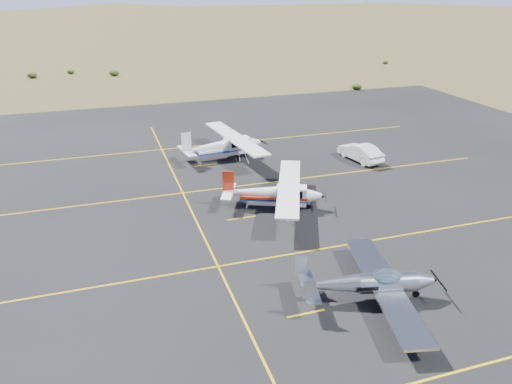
{
  "coord_description": "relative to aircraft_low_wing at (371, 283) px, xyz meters",
  "views": [
    {
      "loc": [
        -11.42,
        -21.61,
        14.89
      ],
      "look_at": [
        -1.82,
        7.93,
        1.6
      ],
      "focal_mm": 35.0,
      "sensor_mm": 36.0,
      "label": 1
    }
  ],
  "objects": [
    {
      "name": "apron",
      "position": [
        -0.5,
        10.44,
        -0.99
      ],
      "size": [
        72.0,
        72.0,
        0.02
      ],
      "primitive_type": "cube",
      "color": "black",
      "rests_on": "ground"
    },
    {
      "name": "aircraft_low_wing",
      "position": [
        0.0,
        0.0,
        0.0
      ],
      "size": [
        6.96,
        9.55,
        2.07
      ],
      "rotation": [
        0.0,
        0.0,
        -0.22
      ],
      "color": "silver",
      "rests_on": "apron"
    },
    {
      "name": "aircraft_cessna",
      "position": [
        -0.85,
        11.87,
        0.19
      ],
      "size": [
        7.51,
        10.13,
        2.64
      ],
      "rotation": [
        0.0,
        0.0,
        -0.4
      ],
      "color": "white",
      "rests_on": "apron"
    },
    {
      "name": "ground",
      "position": [
        -0.5,
        3.44,
        -0.99
      ],
      "size": [
        1600.0,
        1600.0,
        0.0
      ],
      "primitive_type": "plane",
      "color": "#383D1C",
      "rests_on": "ground"
    },
    {
      "name": "sedan",
      "position": [
        9.84,
        18.9,
        -0.21
      ],
      "size": [
        2.42,
        4.87,
        1.53
      ],
      "primitive_type": "imported",
      "rotation": [
        0.0,
        0.0,
        3.32
      ],
      "color": "white",
      "rests_on": "apron"
    },
    {
      "name": "aircraft_plain",
      "position": [
        -1.53,
        23.13,
        0.27
      ],
      "size": [
        6.81,
        11.27,
        2.84
      ],
      "rotation": [
        0.0,
        0.0,
        0.13
      ],
      "color": "white",
      "rests_on": "apron"
    }
  ]
}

